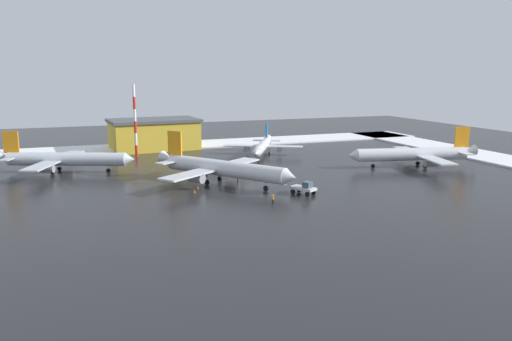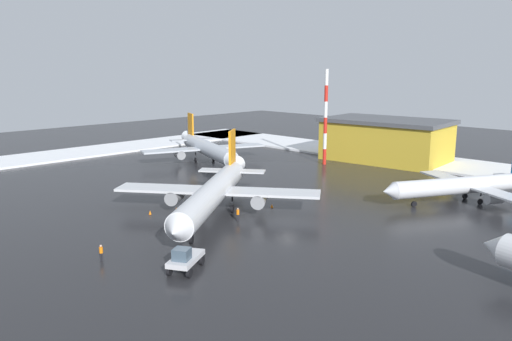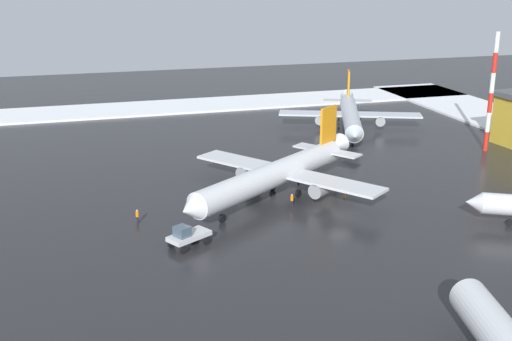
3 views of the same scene
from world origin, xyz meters
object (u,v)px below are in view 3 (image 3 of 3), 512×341
object	(u,v)px
ground_crew_mid_apron	(137,216)
traffic_cone_wingtip_side	(345,196)
ground_crew_beside_wing	(292,200)
traffic_cone_mid_line	(223,183)
antenna_mast	(491,93)
airplane_parked_portside	(350,115)
traffic_cone_near_nose	(249,184)
airplane_far_rear	(276,174)
pushback_tug	(187,235)

from	to	relation	value
ground_crew_mid_apron	traffic_cone_wingtip_side	bearing A→B (deg)	-17.43
ground_crew_beside_wing	traffic_cone_mid_line	bearing A→B (deg)	-149.34
antenna_mast	airplane_parked_portside	bearing A→B (deg)	41.28
ground_crew_beside_wing	traffic_cone_near_nose	world-z (taller)	ground_crew_beside_wing
airplane_parked_portside	traffic_cone_wingtip_side	size ratio (longest dim) A/B	54.21
ground_crew_beside_wing	ground_crew_mid_apron	world-z (taller)	same
antenna_mast	ground_crew_beside_wing	bearing A→B (deg)	111.63
airplane_parked_portside	ground_crew_beside_wing	bearing A→B (deg)	-12.75
airplane_far_rear	traffic_cone_wingtip_side	bearing A→B (deg)	127.10
ground_crew_mid_apron	traffic_cone_mid_line	distance (m)	16.47
ground_crew_beside_wing	traffic_cone_near_nose	distance (m)	9.53
antenna_mast	airplane_far_rear	bearing A→B (deg)	106.40
pushback_tug	traffic_cone_near_nose	distance (m)	20.64
airplane_parked_portside	traffic_cone_near_nose	distance (m)	35.39
ground_crew_beside_wing	ground_crew_mid_apron	distance (m)	18.85
airplane_far_rear	traffic_cone_mid_line	distance (m)	9.12
airplane_parked_portside	ground_crew_mid_apron	distance (m)	53.29
pushback_tug	ground_crew_mid_apron	distance (m)	9.11
traffic_cone_wingtip_side	airplane_far_rear	bearing A→B (deg)	72.76
airplane_far_rear	pushback_tug	world-z (taller)	airplane_far_rear
airplane_parked_portside	ground_crew_mid_apron	world-z (taller)	airplane_parked_portside
traffic_cone_near_nose	traffic_cone_mid_line	bearing A→B (deg)	66.18
ground_crew_mid_apron	traffic_cone_wingtip_side	distance (m)	26.45
airplane_far_rear	traffic_cone_mid_line	xyz separation A→B (m)	(6.76, 5.34, -2.99)
ground_crew_mid_apron	traffic_cone_mid_line	size ratio (longest dim) A/B	3.11
pushback_tug	antenna_mast	distance (m)	58.51
pushback_tug	traffic_cone_wingtip_side	xyz separation A→B (m)	(9.10, -22.09, -1.01)
airplane_parked_portside	ground_crew_mid_apron	size ratio (longest dim) A/B	17.44
antenna_mast	traffic_cone_near_nose	size ratio (longest dim) A/B	34.36
ground_crew_beside_wing	traffic_cone_mid_line	size ratio (longest dim) A/B	3.11
airplane_parked_portside	pushback_tug	xyz separation A→B (m)	(-41.14, 37.37, -1.77)
airplane_far_rear	airplane_parked_portside	size ratio (longest dim) A/B	0.96
ground_crew_beside_wing	traffic_cone_mid_line	world-z (taller)	ground_crew_beside_wing
traffic_cone_near_nose	traffic_cone_mid_line	world-z (taller)	same
ground_crew_mid_apron	ground_crew_beside_wing	bearing A→B (deg)	-19.87
ground_crew_beside_wing	antenna_mast	size ratio (longest dim) A/B	0.09
airplane_far_rear	traffic_cone_near_nose	xyz separation A→B (m)	(5.34, 2.12, -2.99)
traffic_cone_mid_line	traffic_cone_wingtip_side	distance (m)	16.59
airplane_parked_portside	traffic_cone_wingtip_side	xyz separation A→B (m)	(-32.04, 15.28, -2.78)
pushback_tug	ground_crew_beside_wing	world-z (taller)	pushback_tug
traffic_cone_wingtip_side	traffic_cone_mid_line	bearing A→B (deg)	55.68
ground_crew_beside_wing	traffic_cone_wingtip_side	distance (m)	7.68
antenna_mast	traffic_cone_near_nose	world-z (taller)	antenna_mast
airplane_far_rear	ground_crew_mid_apron	world-z (taller)	airplane_far_rear
ground_crew_beside_wing	antenna_mast	distance (m)	42.31
ground_crew_beside_wing	ground_crew_mid_apron	xyz separation A→B (m)	(0.02, 18.85, 0.00)
antenna_mast	traffic_cone_wingtip_side	size ratio (longest dim) A/B	34.36
pushback_tug	traffic_cone_wingtip_side	distance (m)	23.91
ground_crew_mid_apron	traffic_cone_mid_line	bearing A→B (deg)	19.60
airplane_far_rear	airplane_parked_portside	distance (m)	37.76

